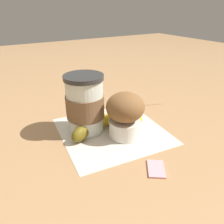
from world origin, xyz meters
TOP-DOWN VIEW (x-y plane):
  - ground_plane at (0.00, 0.00)m, footprint 3.00×3.00m
  - paper_napkin at (0.00, 0.00)m, footprint 0.27×0.27m
  - coffee_cup at (-0.05, 0.04)m, footprint 0.09×0.09m
  - muffin at (0.01, -0.03)m, footprint 0.09×0.09m
  - banana at (-0.01, 0.01)m, footprint 0.21×0.08m
  - sugar_packet at (-0.00, -0.17)m, footprint 0.05×0.06m
  - wooden_stirrer at (0.17, 0.08)m, footprint 0.11×0.04m

SIDE VIEW (x-z plane):
  - ground_plane at x=0.00m, z-range 0.00..0.00m
  - paper_napkin at x=0.00m, z-range 0.00..0.00m
  - wooden_stirrer at x=0.17m, z-range 0.00..0.00m
  - sugar_packet at x=0.00m, z-range 0.00..0.01m
  - banana at x=-0.01m, z-range 0.00..0.04m
  - muffin at x=0.01m, z-range 0.01..0.12m
  - coffee_cup at x=-0.05m, z-range 0.00..0.14m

